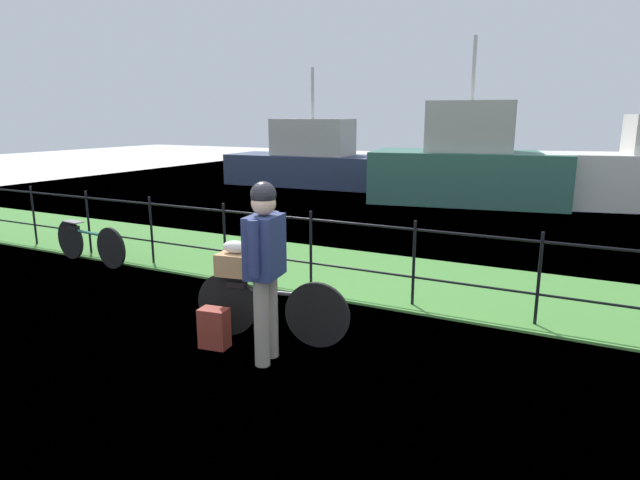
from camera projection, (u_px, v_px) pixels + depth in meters
ground_plane at (261, 369)px, 4.91m from camera, size 60.00×60.00×0.00m
grass_strip at (386, 277)px, 7.67m from camera, size 27.00×2.40×0.03m
harbor_water at (495, 200)px, 14.92m from camera, size 30.00×30.00×0.00m
iron_fence at (360, 251)px, 6.72m from camera, size 18.04×0.04×1.05m
bicycle_main at (269, 307)px, 5.49m from camera, size 1.64×0.32×0.66m
wooden_crate at (236, 264)px, 5.50m from camera, size 0.40×0.34×0.22m
terrier_dog at (238, 246)px, 5.45m from camera, size 0.32×0.18×0.18m
cyclist_person at (265, 257)px, 4.87m from camera, size 0.32×0.53×1.68m
backpack_on_paving at (214, 328)px, 5.35m from camera, size 0.30×0.22×0.40m
bicycle_parked at (89, 242)px, 8.40m from camera, size 1.66×0.25×0.63m
moored_boat_mid at (313, 162)px, 17.88m from camera, size 5.81×2.22×3.76m
moored_boat_far at (468, 166)px, 14.31m from camera, size 5.25×3.14×4.22m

